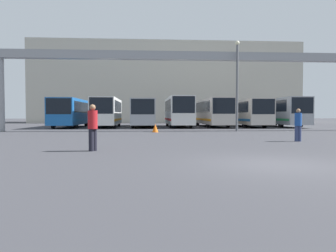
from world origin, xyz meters
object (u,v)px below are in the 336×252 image
Objects in this scene: traffic_cone at (155,128)px; bus_slot_6 at (278,111)px; bus_slot_0 at (71,111)px; bus_slot_5 at (245,111)px; pedestrian_mid_right at (298,124)px; pedestrian_mid_left at (93,126)px; bus_slot_4 at (211,111)px; lamp_post at (237,82)px; bus_slot_3 at (178,110)px; bus_slot_1 at (107,111)px; bus_slot_2 at (143,112)px.

bus_slot_6 is at bearing 37.71° from traffic_cone.
bus_slot_6 is at bearing 2.04° from bus_slot_0.
bus_slot_5 reaches higher than pedestrian_mid_right.
bus_slot_6 is 30.52m from pedestrian_mid_left.
traffic_cone is (-7.34, 9.36, -0.59)m from pedestrian_mid_right.
bus_slot_5 reaches higher than bus_slot_0.
traffic_cone is at bearing -49.86° from bus_slot_0.
bus_slot_4 is 1.60× the size of lamp_post.
bus_slot_5 is at bearing -101.63° from pedestrian_mid_right.
bus_slot_3 reaches higher than bus_slot_5.
bus_slot_4 is at bearing 4.30° from bus_slot_1.
bus_slot_0 is 1.36× the size of lamp_post.
bus_slot_4 is 13.63m from traffic_cone.
lamp_post is at bearing -52.60° from bus_slot_2.
lamp_post is (7.00, 1.11, 3.84)m from traffic_cone.
bus_slot_4 is 6.99× the size of pedestrian_mid_right.
bus_slot_5 reaches higher than bus_slot_2.
pedestrian_mid_right is (8.38, -20.97, -0.83)m from bus_slot_2.
bus_slot_0 is 1.00× the size of bus_slot_1.
lamp_post reaches higher than bus_slot_1.
bus_slot_2 is 4.09m from bus_slot_3.
bus_slot_3 is 0.87× the size of bus_slot_6.
bus_slot_2 reaches higher than pedestrian_mid_right.
pedestrian_mid_right is at bearing -88.11° from lamp_post.
bus_slot_5 is 1.59× the size of lamp_post.
traffic_cone is (-10.96, -11.61, -1.44)m from bus_slot_5.
bus_slot_0 reaches higher than traffic_cone.
bus_slot_1 is 16.01m from bus_slot_5.
bus_slot_3 is at bearing 74.60° from traffic_cone.
pedestrian_mid_left is at bearing -102.36° from traffic_cone.
bus_slot_2 is at bearing 179.82° from bus_slot_6.
bus_slot_2 is at bearing 6.48° from bus_slot_0.
bus_slot_4 is at bearing 0.06° from bus_slot_2.
bus_slot_0 is at bearing 149.08° from lamp_post.
bus_slot_2 is at bearing -179.94° from bus_slot_4.
bus_slot_4 is 7.99m from bus_slot_6.
bus_slot_0 is 5.64× the size of pedestrian_mid_left.
bus_slot_4 is 6.63× the size of pedestrian_mid_left.
bus_slot_0 is at bearing 130.14° from traffic_cone.
bus_slot_6 is at bearing -0.43° from bus_slot_4.
bus_slot_4 is at bearing 90.21° from lamp_post.
bus_slot_1 is 15.32× the size of traffic_cone.
pedestrian_mid_right is at bearing -99.78° from bus_slot_5.
bus_slot_0 is 0.86× the size of bus_slot_6.
bus_slot_4 is 10.78m from lamp_post.
bus_slot_6 is 13.34m from lamp_post.
bus_slot_2 is 11.74m from traffic_cone.
bus_slot_0 is 4.00m from bus_slot_1.
traffic_cone is (5.03, -10.72, -1.49)m from bus_slot_1.
lamp_post reaches higher than bus_slot_4.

